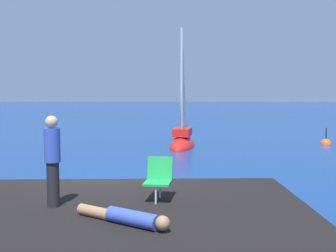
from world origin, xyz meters
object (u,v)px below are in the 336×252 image
Objects in this scene: person_sunbather at (126,217)px; beach_chair at (159,176)px; person_standing at (52,158)px; sailboat_near at (182,140)px; marker_buoy at (326,144)px.

person_sunbather is 1.95× the size of beach_chair.
sailboat_near is at bearing 73.55° from person_standing.
sailboat_near is 13.65m from person_standing.
beach_chair is at bearing -74.72° from person_sunbather.
marker_buoy is at bearing 49.83° from person_standing.
person_standing is at bearing -67.27° from beach_chair.
beach_chair is (1.85, 0.51, -0.42)m from person_standing.
person_sunbather is at bearing -118.85° from marker_buoy.
person_sunbather is at bearing 4.85° from sailboat_near.
person_sunbather is 17.81m from marker_buoy.
beach_chair is 0.71× the size of marker_buoy.
beach_chair is (0.45, 1.47, 0.33)m from person_sunbather.
sailboat_near is 12.89m from beach_chair.
marker_buoy is (7.48, 1.26, -0.34)m from sailboat_near.
marker_buoy is (8.58, 15.58, -0.90)m from person_sunbather.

